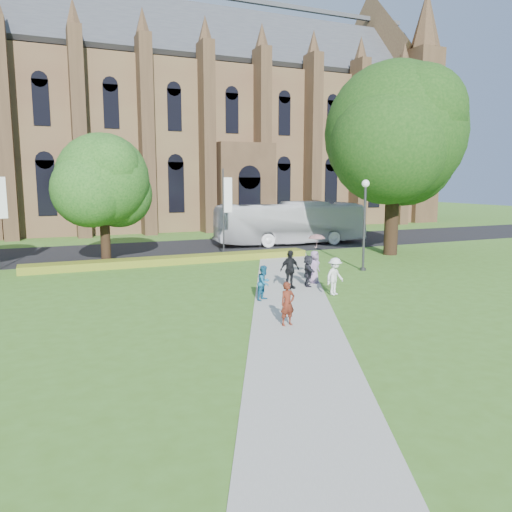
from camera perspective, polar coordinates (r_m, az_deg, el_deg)
name	(u,v)px	position (r m, az deg, el deg)	size (l,w,h in m)	color
ground	(303,310)	(20.45, 5.43, -6.12)	(160.00, 160.00, 0.00)	#446F21
road	(178,248)	(38.87, -8.87, 0.86)	(160.00, 10.00, 0.02)	black
footpath	(292,304)	(21.30, 4.14, -5.45)	(3.20, 30.00, 0.04)	#B2B2A8
flower_hedge	(175,260)	(31.83, -9.28, -0.46)	(18.00, 1.40, 0.45)	#AA8B22
cathedral	(217,113)	(60.81, -4.53, 15.96)	(52.60, 18.25, 28.00)	brown
streetlamp	(365,214)	(29.36, 12.31, 4.73)	(0.44, 0.44, 5.24)	#38383D
large_tree	(395,134)	(36.35, 15.60, 13.33)	(9.60, 9.60, 13.20)	#332114
street_tree_1	(103,180)	(32.02, -17.11, 8.31)	(5.60, 5.60, 8.05)	#332114
banner_pole_0	(225,207)	(34.60, -3.58, 5.62)	(0.70, 0.10, 6.00)	#38383D
tour_coach	(290,223)	(40.77, 3.96, 3.77)	(2.92, 12.46, 3.47)	white
pedestrian_0	(288,304)	(17.94, 3.63, -5.46)	(0.58, 0.38, 1.58)	#592114
pedestrian_1	(264,283)	(21.67, 0.93, -3.07)	(0.74, 0.58, 1.52)	#1A5C83
pedestrian_2	(335,276)	(22.88, 9.00, -2.31)	(1.10, 0.63, 1.70)	white
pedestrian_3	(290,270)	(23.92, 3.88, -1.55)	(1.09, 0.45, 1.86)	black
pedestrian_4	(314,267)	(25.41, 6.67, -1.24)	(0.81, 0.52, 1.65)	#9274A0
pedestrian_5	(308,271)	(24.59, 5.98, -1.68)	(1.43, 0.46, 1.55)	#27272F
parasol	(317,243)	(25.41, 6.96, 1.47)	(0.83, 0.83, 0.73)	#D193AE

